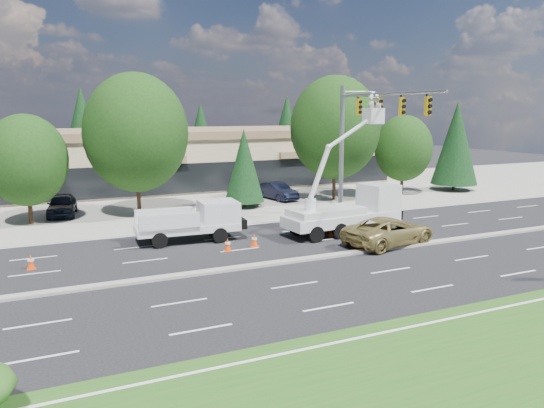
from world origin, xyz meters
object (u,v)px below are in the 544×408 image
signal_mast (360,130)px  utility_pickup (195,225)px  minivan (389,231)px  bucket_truck (352,203)px

signal_mast → utility_pickup: bearing=-175.7°
signal_mast → minivan: 8.45m
signal_mast → bucket_truck: (-2.34, -2.78, -4.28)m
utility_pickup → minivan: size_ratio=1.06×
signal_mast → utility_pickup: 12.72m
signal_mast → bucket_truck: 5.61m
utility_pickup → minivan: bearing=-25.6°
signal_mast → minivan: (-2.13, -6.25, -5.28)m
utility_pickup → bucket_truck: size_ratio=0.71×
signal_mast → minivan: bearing=-108.8°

